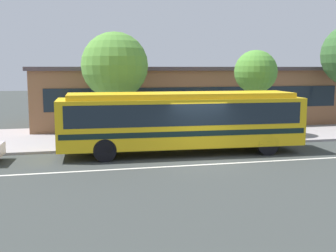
{
  "coord_description": "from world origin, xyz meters",
  "views": [
    {
      "loc": [
        -5.43,
        -17.06,
        4.0
      ],
      "look_at": [
        -1.07,
        1.83,
        1.3
      ],
      "focal_mm": 44.86,
      "sensor_mm": 36.0,
      "label": 1
    }
  ],
  "objects_px": {
    "bus_stop_sign": "(253,111)",
    "pedestrian_waiting_near_sign": "(258,119)",
    "transit_bus": "(182,118)",
    "street_tree_near_stop": "(115,66)",
    "street_tree_mid_block": "(256,72)"
  },
  "relations": [
    {
      "from": "bus_stop_sign",
      "to": "pedestrian_waiting_near_sign",
      "type": "bearing_deg",
      "value": 55.02
    },
    {
      "from": "transit_bus",
      "to": "pedestrian_waiting_near_sign",
      "type": "relative_size",
      "value": 6.72
    },
    {
      "from": "bus_stop_sign",
      "to": "street_tree_near_stop",
      "type": "relative_size",
      "value": 0.43
    },
    {
      "from": "pedestrian_waiting_near_sign",
      "to": "street_tree_mid_block",
      "type": "distance_m",
      "value": 2.75
    },
    {
      "from": "transit_bus",
      "to": "pedestrian_waiting_near_sign",
      "type": "xyz_separation_m",
      "value": [
        5.2,
        2.94,
        -0.55
      ]
    },
    {
      "from": "transit_bus",
      "to": "street_tree_near_stop",
      "type": "distance_m",
      "value": 5.89
    },
    {
      "from": "transit_bus",
      "to": "street_tree_mid_block",
      "type": "distance_m",
      "value": 6.82
    },
    {
      "from": "street_tree_near_stop",
      "to": "bus_stop_sign",
      "type": "bearing_deg",
      "value": -23.15
    },
    {
      "from": "transit_bus",
      "to": "pedestrian_waiting_near_sign",
      "type": "height_order",
      "value": "transit_bus"
    },
    {
      "from": "pedestrian_waiting_near_sign",
      "to": "bus_stop_sign",
      "type": "bearing_deg",
      "value": -124.98
    },
    {
      "from": "pedestrian_waiting_near_sign",
      "to": "street_tree_mid_block",
      "type": "bearing_deg",
      "value": 79.47
    },
    {
      "from": "transit_bus",
      "to": "street_tree_mid_block",
      "type": "bearing_deg",
      "value": 34.65
    },
    {
      "from": "pedestrian_waiting_near_sign",
      "to": "street_tree_mid_block",
      "type": "relative_size",
      "value": 0.35
    },
    {
      "from": "street_tree_mid_block",
      "to": "street_tree_near_stop",
      "type": "bearing_deg",
      "value": 172.82
    },
    {
      "from": "bus_stop_sign",
      "to": "street_tree_mid_block",
      "type": "relative_size",
      "value": 0.51
    }
  ]
}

